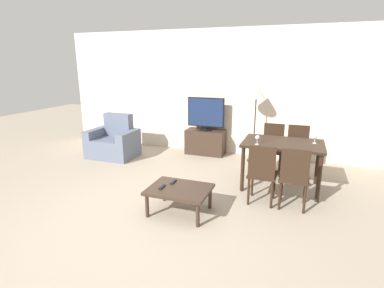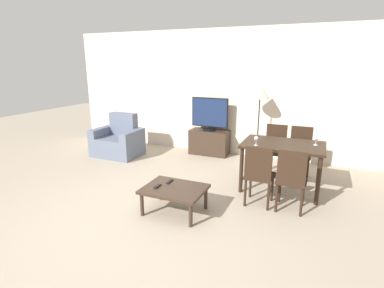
% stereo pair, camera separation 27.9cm
% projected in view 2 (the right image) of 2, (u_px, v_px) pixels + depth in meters
% --- Properties ---
extents(ground_plane, '(18.00, 18.00, 0.00)m').
position_uv_depth(ground_plane, '(130.00, 229.00, 3.71)').
color(ground_plane, tan).
extents(wall_back, '(7.50, 0.06, 2.70)m').
position_uv_depth(wall_back, '(223.00, 93.00, 6.56)').
color(wall_back, beige).
rests_on(wall_back, ground_plane).
extents(armchair, '(0.99, 0.73, 0.91)m').
position_uv_depth(armchair, '(118.00, 141.00, 6.61)').
color(armchair, slate).
rests_on(armchair, ground_plane).
extents(tv_stand, '(0.86, 0.40, 0.55)m').
position_uv_depth(tv_stand, '(209.00, 142.00, 6.68)').
color(tv_stand, '#38281E').
rests_on(tv_stand, ground_plane).
extents(tv, '(0.82, 0.29, 0.72)m').
position_uv_depth(tv, '(210.00, 114.00, 6.51)').
color(tv, black).
rests_on(tv, tv_stand).
extents(coffee_table, '(0.82, 0.64, 0.36)m').
position_uv_depth(coffee_table, '(174.00, 191.00, 4.06)').
color(coffee_table, '#38281E').
rests_on(coffee_table, ground_plane).
extents(dining_table, '(1.24, 0.84, 0.77)m').
position_uv_depth(dining_table, '(283.00, 150.00, 4.70)').
color(dining_table, black).
rests_on(dining_table, ground_plane).
extents(dining_chair_near, '(0.40, 0.40, 0.90)m').
position_uv_depth(dining_chair_near, '(259.00, 173.00, 4.19)').
color(dining_chair_near, black).
rests_on(dining_chair_near, ground_plane).
extents(dining_chair_far, '(0.40, 0.40, 0.90)m').
position_uv_depth(dining_chair_far, '(300.00, 150.00, 5.31)').
color(dining_chair_far, black).
rests_on(dining_chair_far, ground_plane).
extents(dining_chair_near_right, '(0.40, 0.40, 0.90)m').
position_uv_depth(dining_chair_near_right, '(291.00, 178.00, 4.02)').
color(dining_chair_near_right, black).
rests_on(dining_chair_near_right, ground_plane).
extents(dining_chair_far_left, '(0.40, 0.40, 0.90)m').
position_uv_depth(dining_chair_far_left, '(275.00, 147.00, 5.47)').
color(dining_chair_far_left, black).
rests_on(dining_chair_far_left, ground_plane).
extents(floor_lamp, '(0.36, 0.36, 1.58)m').
position_uv_depth(floor_lamp, '(260.00, 95.00, 5.85)').
color(floor_lamp, black).
rests_on(floor_lamp, ground_plane).
extents(remote_primary, '(0.04, 0.15, 0.02)m').
position_uv_depth(remote_primary, '(170.00, 181.00, 4.23)').
color(remote_primary, black).
rests_on(remote_primary, coffee_table).
extents(remote_secondary, '(0.04, 0.15, 0.02)m').
position_uv_depth(remote_secondary, '(157.00, 186.00, 4.07)').
color(remote_secondary, black).
rests_on(remote_secondary, coffee_table).
extents(wine_glass_left, '(0.07, 0.07, 0.15)m').
position_uv_depth(wine_glass_left, '(256.00, 139.00, 4.54)').
color(wine_glass_left, silver).
rests_on(wine_glass_left, dining_table).
extents(wine_glass_center, '(0.07, 0.07, 0.15)m').
position_uv_depth(wine_glass_center, '(316.00, 139.00, 4.55)').
color(wine_glass_center, silver).
rests_on(wine_glass_center, dining_table).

